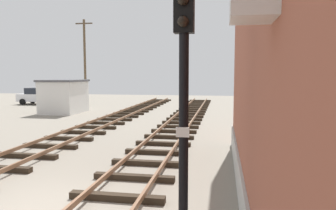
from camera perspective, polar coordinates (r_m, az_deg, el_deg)
The scene contains 7 objects.
ground_plane at distance 8.48m, azimuth -20.87°, elevation -17.13°, with size 82.92×82.92×0.00m, color gray.
track_near_building at distance 7.82m, azimuth -11.12°, elevation -17.80°, with size 2.50×63.78×0.32m.
signal_mast at distance 5.80m, azimuth 2.83°, elevation 5.23°, with size 0.36×0.40×5.05m.
control_hut at distance 27.88m, azimuth -18.15°, elevation 1.51°, with size 3.00×3.80×2.76m.
parked_car_green at distance 35.28m, azimuth -18.59°, elevation 1.49°, with size 4.20×2.04×1.76m.
parked_car_white at distance 36.86m, azimuth -22.15°, elevation 1.53°, with size 4.20×2.04×1.76m.
utility_pole_far at distance 34.24m, azimuth -14.66°, elevation 7.65°, with size 1.80×0.24×8.78m.
Camera 1 is at (4.08, -6.70, 3.22)m, focal length 34.05 mm.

